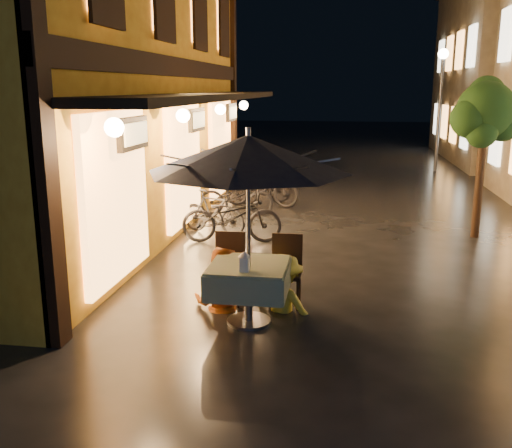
% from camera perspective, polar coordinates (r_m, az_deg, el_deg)
% --- Properties ---
extents(ground, '(90.00, 90.00, 0.00)m').
position_cam_1_polar(ground, '(7.68, 10.07, -9.04)').
color(ground, black).
rests_on(ground, ground).
extents(west_building, '(5.90, 11.40, 7.40)m').
position_cam_1_polar(west_building, '(12.41, -18.20, 16.51)').
color(west_building, orange).
rests_on(west_building, ground).
extents(street_tree, '(1.43, 1.20, 3.15)m').
position_cam_1_polar(street_tree, '(11.93, 22.03, 10.13)').
color(street_tree, black).
rests_on(street_tree, ground).
extents(streetlamp_far, '(0.36, 0.36, 4.23)m').
position_cam_1_polar(streetlamp_far, '(21.35, 18.00, 12.84)').
color(streetlamp_far, '#59595E').
rests_on(streetlamp_far, ground).
extents(cafe_table, '(0.99, 0.99, 0.78)m').
position_cam_1_polar(cafe_table, '(7.17, -0.74, -5.49)').
color(cafe_table, '#59595E').
rests_on(cafe_table, ground).
extents(patio_umbrella, '(2.48, 2.48, 2.46)m').
position_cam_1_polar(patio_umbrella, '(6.82, -0.78, 7.01)').
color(patio_umbrella, '#59595E').
rests_on(patio_umbrella, ground).
extents(cafe_chair_left, '(0.42, 0.42, 0.97)m').
position_cam_1_polar(cafe_chair_left, '(7.94, -2.71, -3.97)').
color(cafe_chair_left, black).
rests_on(cafe_chair_left, ground).
extents(cafe_chair_right, '(0.42, 0.42, 0.97)m').
position_cam_1_polar(cafe_chair_right, '(7.82, 3.06, -4.24)').
color(cafe_chair_right, black).
rests_on(cafe_chair_right, ground).
extents(table_lantern, '(0.16, 0.16, 0.25)m').
position_cam_1_polar(table_lantern, '(6.79, -1.15, -3.64)').
color(table_lantern, white).
rests_on(table_lantern, cafe_table).
extents(person_orange, '(0.86, 0.70, 1.63)m').
position_cam_1_polar(person_orange, '(7.65, -3.58, -2.47)').
color(person_orange, '#C35F18').
rests_on(person_orange, ground).
extents(person_yellow, '(1.08, 0.82, 1.48)m').
position_cam_1_polar(person_yellow, '(7.57, 2.81, -3.26)').
color(person_yellow, yellow).
rests_on(person_yellow, ground).
extents(bicycle_0, '(2.00, 0.96, 1.01)m').
position_cam_1_polar(bicycle_0, '(10.95, -2.44, 0.74)').
color(bicycle_0, black).
rests_on(bicycle_0, ground).
extents(bicycle_1, '(1.55, 0.94, 0.90)m').
position_cam_1_polar(bicycle_1, '(11.63, -4.30, 1.19)').
color(bicycle_1, black).
rests_on(bicycle_1, ground).
extents(bicycle_2, '(1.80, 0.82, 0.91)m').
position_cam_1_polar(bicycle_2, '(13.33, -2.01, 2.83)').
color(bicycle_2, black).
rests_on(bicycle_2, ground).
extents(bicycle_3, '(1.81, 0.95, 1.05)m').
position_cam_1_polar(bicycle_3, '(14.30, 1.01, 3.84)').
color(bicycle_3, black).
rests_on(bicycle_3, ground).
extents(bicycle_4, '(1.81, 1.24, 0.90)m').
position_cam_1_polar(bicycle_4, '(14.61, 0.27, 3.76)').
color(bicycle_4, black).
rests_on(bicycle_4, ground).
extents(bicycle_5, '(1.74, 0.62, 1.03)m').
position_cam_1_polar(bicycle_5, '(16.48, 0.08, 5.09)').
color(bicycle_5, black).
rests_on(bicycle_5, ground).
extents(bicycle_6, '(1.87, 0.85, 0.95)m').
position_cam_1_polar(bicycle_6, '(17.30, 0.28, 5.36)').
color(bicycle_6, black).
rests_on(bicycle_6, ground).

